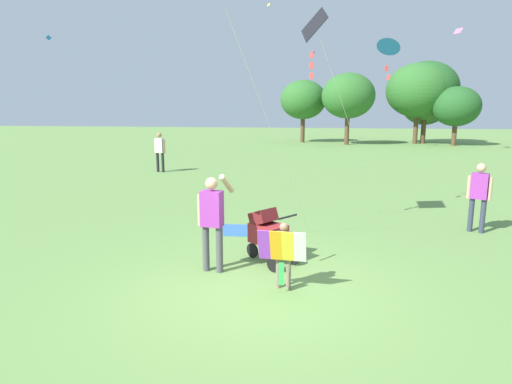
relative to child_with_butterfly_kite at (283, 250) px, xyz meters
name	(u,v)px	position (x,y,z in m)	size (l,w,h in m)	color
ground_plane	(261,289)	(-0.34, -0.05, -0.65)	(120.00, 120.00, 0.00)	#668E47
treeline_distant	(400,95)	(6.35, 30.79, 3.26)	(15.52, 6.71, 6.59)	brown
child_with_butterfly_kite	(283,250)	(0.00, 0.00, 0.00)	(0.75, 0.37, 1.07)	#7F705B
person_adult_flyer	(212,216)	(-1.29, 0.57, 0.35)	(0.59, 0.51, 1.74)	#4C4C51
stroller	(267,231)	(-0.41, 1.15, -0.05)	(1.05, 0.90, 1.03)	black
kite_adult_black	(312,32)	(0.25, 3.28, 3.76)	(1.62, 3.06, 4.98)	black
kite_orange_delta	(388,49)	(2.07, 5.41, 3.66)	(2.05, 2.96, 4.57)	blue
person_red_shirt	(160,149)	(-6.78, 12.09, 0.39)	(0.56, 0.31, 1.77)	#232328
person_sitting_far	(479,192)	(4.08, 3.95, 0.29)	(0.47, 0.34, 1.60)	#33384C
picnic_blanket	(247,230)	(-1.17, 3.21, -0.64)	(1.22, 0.98, 0.02)	#3366B2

